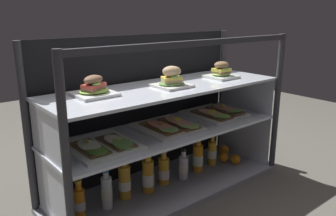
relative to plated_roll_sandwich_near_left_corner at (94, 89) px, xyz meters
The scene contains 24 objects.
ground_plane 0.85m from the plated_roll_sandwich_near_left_corner, ahead, with size 6.00×6.00×0.02m, color #59564E.
case_base_deck 0.82m from the plated_roll_sandwich_near_left_corner, ahead, with size 1.54×0.54×0.04m, color #999AA5.
case_frame 0.49m from the plated_roll_sandwich_near_left_corner, ahead, with size 1.54×0.54×0.96m.
riser_lower_tier 0.67m from the plated_roll_sandwich_near_left_corner, ahead, with size 1.46×0.46×0.35m.
shelf_lower_glass 0.55m from the plated_roll_sandwich_near_left_corner, ahead, with size 1.48×0.48×0.02m, color silver.
riser_upper_tier 0.49m from the plated_roll_sandwich_near_left_corner, ahead, with size 1.46×0.46×0.25m.
shelf_upper_glass 0.45m from the plated_roll_sandwich_near_left_corner, ahead, with size 1.48×0.48×0.02m, color silver.
plated_roll_sandwich_near_left_corner is the anchor object (origin of this frame).
plated_roll_sandwich_right_of_center 0.46m from the plated_roll_sandwich_near_left_corner, 10.78° to the right, with size 0.19×0.19×0.12m.
plated_roll_sandwich_near_right_corner 0.89m from the plated_roll_sandwich_near_left_corner, ahead, with size 0.18×0.18×0.11m.
open_sandwich_tray_left_of_center 0.30m from the plated_roll_sandwich_near_left_corner, 98.33° to the right, with size 0.34×0.37×0.06m.
open_sandwich_tray_center 0.54m from the plated_roll_sandwich_near_left_corner, ahead, with size 0.34×0.38×0.06m.
open_sandwich_tray_mid_left 0.94m from the plated_roll_sandwich_near_left_corner, ahead, with size 0.34×0.38×0.06m.
juice_bottle_front_left_end 0.61m from the plated_roll_sandwich_near_left_corner, 168.02° to the right, with size 0.06×0.06×0.21m.
juice_bottle_front_middle 0.58m from the plated_roll_sandwich_near_left_corner, 78.37° to the right, with size 0.06×0.06×0.23m.
juice_bottle_front_right_end 0.59m from the plated_roll_sandwich_near_left_corner, 10.33° to the right, with size 0.07×0.07×0.26m.
juice_bottle_back_center 0.64m from the plated_roll_sandwich_near_left_corner, 10.18° to the right, with size 0.07×0.07×0.25m.
juice_bottle_tucked_behind 0.73m from the plated_roll_sandwich_near_left_corner, ahead, with size 0.07×0.07×0.22m.
juice_bottle_back_left 0.83m from the plated_roll_sandwich_near_left_corner, ahead, with size 0.06×0.06×0.20m.
juice_bottle_back_right 0.93m from the plated_roll_sandwich_near_left_corner, ahead, with size 0.07×0.07×0.24m.
juice_bottle_front_fourth 1.05m from the plated_roll_sandwich_near_left_corner, ahead, with size 0.06×0.06×0.23m.
orange_fruit_beside_bottles 1.21m from the plated_roll_sandwich_near_left_corner, ahead, with size 0.07×0.07×0.07m, color orange.
orange_fruit_near_left_post 1.17m from the plated_roll_sandwich_near_left_corner, ahead, with size 0.07×0.07×0.07m, color orange.
orange_fruit_rolled_forward 1.25m from the plated_roll_sandwich_near_left_corner, ahead, with size 0.08×0.08×0.08m, color orange.
Camera 1 is at (-1.26, -1.54, 1.09)m, focal length 36.99 mm.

